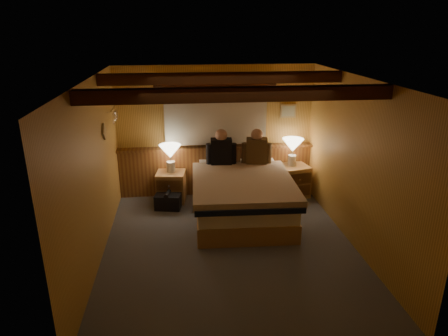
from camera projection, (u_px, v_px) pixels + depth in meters
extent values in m
plane|color=#4F555E|center=(230.00, 247.00, 5.81)|extent=(4.20, 4.20, 0.00)
plane|color=#DE9F53|center=(231.00, 79.00, 5.00)|extent=(4.20, 4.20, 0.00)
plane|color=gold|center=(216.00, 131.00, 7.37)|extent=(3.60, 0.00, 3.60)
plane|color=gold|center=(94.00, 175.00, 5.21)|extent=(0.00, 4.20, 4.20)
plane|color=gold|center=(357.00, 164.00, 5.60)|extent=(0.00, 4.20, 4.20)
plane|color=gold|center=(261.00, 251.00, 3.44)|extent=(3.60, 0.00, 3.60)
cube|color=brown|center=(216.00, 170.00, 7.56)|extent=(3.60, 0.12, 0.90)
cube|color=brown|center=(216.00, 148.00, 7.35)|extent=(3.60, 0.22, 0.04)
cylinder|color=#3F1C0F|center=(216.00, 85.00, 7.01)|extent=(2.10, 0.05, 0.05)
sphere|color=#3F1C0F|center=(155.00, 86.00, 6.90)|extent=(0.08, 0.08, 0.08)
sphere|color=#3F1C0F|center=(274.00, 84.00, 7.12)|extent=(0.08, 0.08, 0.08)
cube|color=beige|center=(216.00, 116.00, 7.20)|extent=(1.85, 0.08, 1.05)
cube|color=#3F1C0F|center=(237.00, 94.00, 4.47)|extent=(3.60, 0.15, 0.16)
cube|color=#3F1C0F|center=(223.00, 78.00, 5.87)|extent=(3.60, 0.15, 0.16)
cylinder|color=white|center=(112.00, 109.00, 6.53)|extent=(0.03, 0.55, 0.03)
torus|color=white|center=(114.00, 118.00, 6.43)|extent=(0.01, 0.21, 0.21)
torus|color=white|center=(116.00, 115.00, 6.65)|extent=(0.01, 0.21, 0.21)
cube|color=tan|center=(288.00, 111.00, 7.38)|extent=(0.30, 0.03, 0.25)
cube|color=beige|center=(288.00, 111.00, 7.36)|extent=(0.24, 0.01, 0.19)
cube|color=#A88147|center=(242.00, 208.00, 6.70)|extent=(1.59, 2.08, 0.30)
cube|color=white|center=(242.00, 193.00, 6.61)|extent=(1.55, 2.03, 0.24)
cube|color=black|center=(244.00, 190.00, 6.32)|extent=(1.64, 1.67, 0.08)
cube|color=#D29091|center=(243.00, 183.00, 6.42)|extent=(1.68, 1.88, 0.12)
cube|color=white|center=(216.00, 166.00, 7.25)|extent=(0.62, 0.37, 0.16)
cube|color=white|center=(258.00, 165.00, 7.31)|extent=(0.62, 0.37, 0.16)
cube|color=#A88147|center=(171.00, 186.00, 7.26)|extent=(0.55, 0.51, 0.55)
cube|color=brown|center=(169.00, 185.00, 7.02)|extent=(0.45, 0.08, 0.19)
cube|color=brown|center=(170.00, 197.00, 7.10)|extent=(0.45, 0.08, 0.19)
cylinder|color=white|center=(169.00, 185.00, 7.02)|extent=(0.03, 0.03, 0.03)
cylinder|color=white|center=(170.00, 197.00, 7.10)|extent=(0.03, 0.03, 0.03)
cube|color=#A88147|center=(292.00, 181.00, 7.48)|extent=(0.63, 0.59, 0.59)
cube|color=brown|center=(299.00, 179.00, 7.23)|extent=(0.48, 0.12, 0.21)
cube|color=brown|center=(298.00, 191.00, 7.31)|extent=(0.48, 0.12, 0.21)
cylinder|color=white|center=(299.00, 179.00, 7.23)|extent=(0.04, 0.04, 0.03)
cylinder|color=white|center=(298.00, 191.00, 7.31)|extent=(0.04, 0.04, 0.03)
cylinder|color=beige|center=(171.00, 167.00, 7.17)|extent=(0.15, 0.15, 0.19)
cylinder|color=white|center=(171.00, 160.00, 7.13)|extent=(0.03, 0.03, 0.11)
cone|color=beige|center=(170.00, 151.00, 7.07)|extent=(0.39, 0.39, 0.24)
cylinder|color=beige|center=(292.00, 160.00, 7.38)|extent=(0.15, 0.15, 0.19)
cylinder|color=white|center=(292.00, 153.00, 7.34)|extent=(0.03, 0.03, 0.11)
cone|color=beige|center=(293.00, 145.00, 7.29)|extent=(0.39, 0.39, 0.24)
cube|color=black|center=(221.00, 152.00, 7.09)|extent=(0.38, 0.24, 0.49)
cylinder|color=black|center=(209.00, 154.00, 7.09)|extent=(0.12, 0.12, 0.39)
cylinder|color=black|center=(233.00, 154.00, 7.11)|extent=(0.12, 0.12, 0.39)
sphere|color=tan|center=(221.00, 135.00, 6.98)|extent=(0.21, 0.21, 0.21)
cube|color=#4D381E|center=(257.00, 151.00, 7.13)|extent=(0.39, 0.27, 0.48)
cylinder|color=#4D381E|center=(245.00, 153.00, 7.15)|extent=(0.12, 0.12, 0.39)
cylinder|color=#4D381E|center=(268.00, 154.00, 7.13)|extent=(0.12, 0.12, 0.39)
sphere|color=tan|center=(257.00, 135.00, 7.03)|extent=(0.21, 0.21, 0.21)
cube|color=black|center=(168.00, 202.00, 6.98)|extent=(0.48, 0.34, 0.26)
cylinder|color=black|center=(168.00, 194.00, 6.93)|extent=(0.12, 0.27, 0.07)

